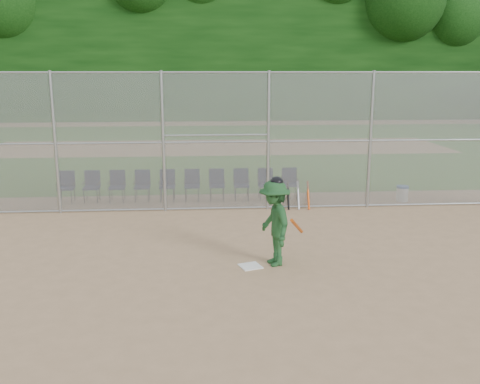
{
  "coord_description": "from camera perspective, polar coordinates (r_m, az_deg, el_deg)",
  "views": [
    {
      "loc": [
        -0.94,
        -10.19,
        4.03
      ],
      "look_at": [
        0.0,
        2.5,
        1.1
      ],
      "focal_mm": 40.0,
      "sensor_mm": 36.0,
      "label": 1
    }
  ],
  "objects": [
    {
      "name": "ground",
      "position": [
        11.0,
        0.97,
        -8.52
      ],
      "size": [
        100.0,
        100.0,
        0.0
      ],
      "primitive_type": "plane",
      "color": "tan",
      "rests_on": "ground"
    },
    {
      "name": "chair_0",
      "position": [
        17.32,
        -18.09,
        0.48
      ],
      "size": [
        0.54,
        0.52,
        0.96
      ],
      "primitive_type": null,
      "color": "#0E1836",
      "rests_on": "ground"
    },
    {
      "name": "spare_bats",
      "position": [
        15.8,
        5.69,
        -0.35
      ],
      "size": [
        0.96,
        0.39,
        0.83
      ],
      "color": "#D84C14",
      "rests_on": "ground"
    },
    {
      "name": "chair_1",
      "position": [
        17.14,
        -15.57,
        0.53
      ],
      "size": [
        0.54,
        0.52,
        0.96
      ],
      "primitive_type": null,
      "color": "#0E1836",
      "rests_on": "ground"
    },
    {
      "name": "chair_2",
      "position": [
        17.01,
        -13.0,
        0.58
      ],
      "size": [
        0.54,
        0.52,
        0.96
      ],
      "primitive_type": null,
      "color": "#0E1836",
      "rests_on": "ground"
    },
    {
      "name": "water_cooler",
      "position": [
        17.44,
        16.92,
        -0.15
      ],
      "size": [
        0.38,
        0.38,
        0.48
      ],
      "color": "white",
      "rests_on": "ground"
    },
    {
      "name": "grass_strip",
      "position": [
        28.49,
        -2.31,
        4.82
      ],
      "size": [
        100.0,
        100.0,
        0.0
      ],
      "primitive_type": "plane",
      "color": "#2F5F1C",
      "rests_on": "ground"
    },
    {
      "name": "dirt_patch_far",
      "position": [
        28.49,
        -2.31,
        4.83
      ],
      "size": [
        24.0,
        24.0,
        0.0
      ],
      "primitive_type": "plane",
      "color": "tan",
      "rests_on": "ground"
    },
    {
      "name": "home_plate",
      "position": [
        11.28,
        1.11,
        -7.91
      ],
      "size": [
        0.53,
        0.53,
        0.02
      ],
      "primitive_type": "cube",
      "rotation": [
        0.0,
        0.0,
        0.32
      ],
      "color": "white",
      "rests_on": "ground"
    },
    {
      "name": "batter_at_plate",
      "position": [
        11.15,
        3.69,
        -3.27
      ],
      "size": [
        1.05,
        1.4,
        1.9
      ],
      "color": "#1E4C24",
      "rests_on": "ground"
    },
    {
      "name": "chair_8",
      "position": [
        16.93,
        2.78,
        0.84
      ],
      "size": [
        0.54,
        0.52,
        0.96
      ],
      "primitive_type": null,
      "color": "#0E1836",
      "rests_on": "ground"
    },
    {
      "name": "backstop_fence",
      "position": [
        15.35,
        -0.69,
        5.62
      ],
      "size": [
        16.09,
        0.09,
        4.0
      ],
      "color": "gray",
      "rests_on": "ground"
    },
    {
      "name": "chair_5",
      "position": [
        16.81,
        -5.13,
        0.71
      ],
      "size": [
        0.54,
        0.52,
        0.96
      ],
      "primitive_type": null,
      "color": "#0E1836",
      "rests_on": "ground"
    },
    {
      "name": "chair_7",
      "position": [
        16.85,
        0.16,
        0.8
      ],
      "size": [
        0.54,
        0.52,
        0.96
      ],
      "primitive_type": null,
      "color": "#0E1836",
      "rests_on": "ground"
    },
    {
      "name": "chair_3",
      "position": [
        16.91,
        -10.4,
        0.62
      ],
      "size": [
        0.54,
        0.52,
        0.96
      ],
      "primitive_type": null,
      "color": "#0E1836",
      "rests_on": "ground"
    },
    {
      "name": "chair_4",
      "position": [
        16.84,
        -7.77,
        0.67
      ],
      "size": [
        0.54,
        0.52,
        0.96
      ],
      "primitive_type": null,
      "color": "#0E1836",
      "rests_on": "ground"
    },
    {
      "name": "chair_6",
      "position": [
        16.81,
        -2.48,
        0.76
      ],
      "size": [
        0.54,
        0.52,
        0.96
      ],
      "primitive_type": null,
      "color": "#0E1836",
      "rests_on": "ground"
    },
    {
      "name": "chair_9",
      "position": [
        17.04,
        5.38,
        0.88
      ],
      "size": [
        0.54,
        0.52,
        0.96
      ],
      "primitive_type": null,
      "color": "#0E1836",
      "rests_on": "ground"
    },
    {
      "name": "treeline",
      "position": [
        30.24,
        -2.54,
        15.73
      ],
      "size": [
        81.0,
        60.0,
        11.0
      ],
      "color": "black",
      "rests_on": "ground"
    }
  ]
}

